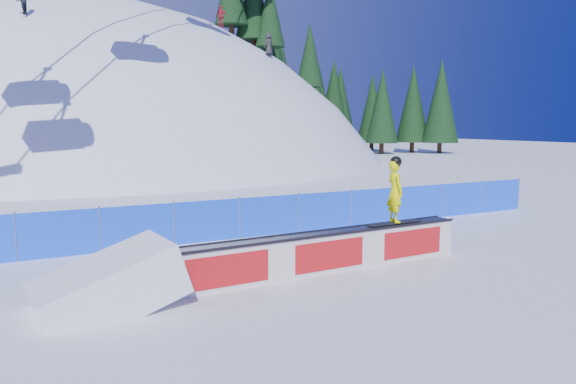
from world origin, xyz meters
TOP-DOWN VIEW (x-y plane):
  - ground at (0.00, 0.00)m, footprint 160.00×160.00m
  - snow_hill at (0.00, 42.00)m, footprint 64.00×64.00m
  - treeline at (24.50, 41.62)m, footprint 24.94×13.21m
  - safety_fence at (0.00, 4.50)m, footprint 22.05×0.05m
  - rail_box at (-0.79, 0.12)m, footprint 7.82×0.95m
  - snow_ramp at (-5.67, -0.13)m, footprint 2.82×1.85m
  - snowboarder at (1.34, 0.23)m, footprint 1.61×0.63m
  - distant_skiers at (1.81, 30.38)m, footprint 17.97×6.67m

SIDE VIEW (x-z plane):
  - snow_hill at x=0.00m, z-range -50.00..14.00m
  - ground at x=0.00m, z-range 0.00..0.00m
  - snow_ramp at x=-5.67m, z-range -0.85..0.85m
  - rail_box at x=-0.79m, z-range -0.01..0.93m
  - safety_fence at x=0.00m, z-range -0.05..1.25m
  - snowboarder at x=1.34m, z-range 0.92..2.59m
  - treeline at x=24.50m, z-range -1.41..19.93m
  - distant_skiers at x=1.81m, z-range 8.69..14.21m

